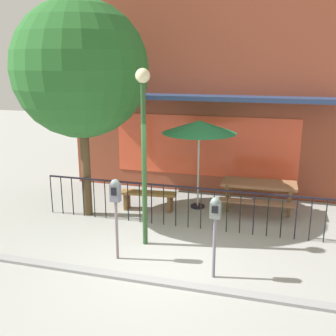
{
  "coord_description": "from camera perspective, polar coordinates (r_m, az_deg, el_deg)",
  "views": [
    {
      "loc": [
        1.97,
        -6.44,
        3.65
      ],
      "look_at": [
        -0.44,
        2.16,
        1.25
      ],
      "focal_mm": 42.56,
      "sensor_mm": 36.0,
      "label": 1
    }
  ],
  "objects": [
    {
      "name": "picnic_table_left",
      "position": [
        10.09,
        12.88,
        -2.91
      ],
      "size": [
        1.82,
        1.38,
        0.79
      ],
      "color": "#8F5D3C",
      "rests_on": "ground"
    },
    {
      "name": "ground",
      "position": [
        7.66,
        -1.22,
        -13.42
      ],
      "size": [
        40.0,
        40.0,
        0.0
      ],
      "primitive_type": "plane",
      "color": "#969791"
    },
    {
      "name": "parking_meter_near",
      "position": [
        6.77,
        6.78,
        -6.88
      ],
      "size": [
        0.18,
        0.17,
        1.47
      ],
      "color": "slate",
      "rests_on": "ground"
    },
    {
      "name": "patio_bench",
      "position": [
        10.05,
        -2.84,
        -4.15
      ],
      "size": [
        1.42,
        0.45,
        0.48
      ],
      "color": "olive",
      "rests_on": "ground"
    },
    {
      "name": "street_lamp",
      "position": [
        7.68,
        -3.51,
        5.2
      ],
      "size": [
        0.28,
        0.28,
        3.53
      ],
      "color": "#294E26",
      "rests_on": "ground"
    },
    {
      "name": "patio_fence_front",
      "position": [
        8.95,
        2.03,
        -4.49
      ],
      "size": [
        6.67,
        0.04,
        0.97
      ],
      "color": "black",
      "rests_on": "ground"
    },
    {
      "name": "patio_umbrella",
      "position": [
        9.85,
        4.49,
        5.82
      ],
      "size": [
        1.84,
        1.84,
        2.26
      ],
      "color": "black",
      "rests_on": "ground"
    },
    {
      "name": "parking_meter_far",
      "position": [
        7.39,
        -7.52,
        -4.3
      ],
      "size": [
        0.18,
        0.17,
        1.58
      ],
      "color": "slate",
      "rests_on": "ground"
    },
    {
      "name": "street_tree",
      "position": [
        9.42,
        -12.43,
        13.59
      ],
      "size": [
        3.09,
        3.09,
        5.02
      ],
      "color": "#4F3A24",
      "rests_on": "ground"
    },
    {
      "name": "pub_storefront",
      "position": [
        11.25,
        5.62,
        10.62
      ],
      "size": [
        7.91,
        1.24,
        5.64
      ],
      "color": "brown",
      "rests_on": "ground"
    },
    {
      "name": "curb_edge",
      "position": [
        7.1,
        -2.86,
        -15.92
      ],
      "size": [
        11.08,
        0.2,
        0.11
      ],
      "primitive_type": "cube",
      "color": "gray",
      "rests_on": "ground"
    }
  ]
}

